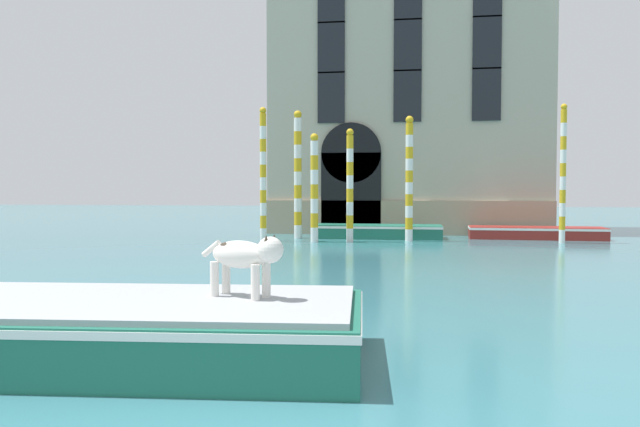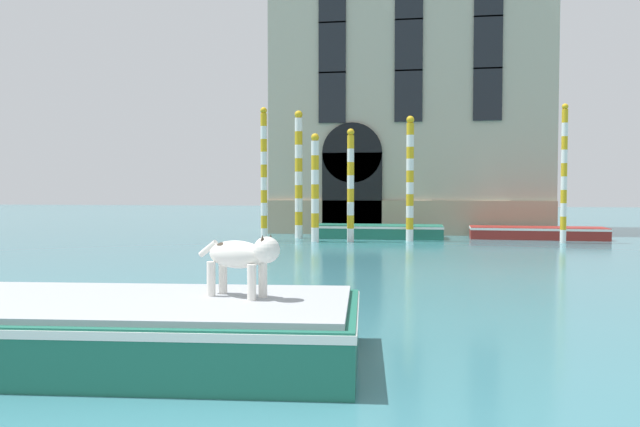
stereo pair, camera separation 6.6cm
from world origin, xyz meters
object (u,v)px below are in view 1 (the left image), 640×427
at_px(boat_moored_near_palazzo, 378,231).
at_px(mooring_pole_4, 314,187).
at_px(mooring_pole_1, 298,174).
at_px(mooring_pole_2, 563,173).
at_px(mooring_pole_3, 350,185).
at_px(boat_foreground, 69,327).
at_px(dog_on_deck, 246,256).
at_px(mooring_pole_5, 263,174).
at_px(boat_moored_far, 536,232).
at_px(mooring_pole_0, 409,178).

relative_size(boat_moored_near_palazzo, mooring_pole_4, 1.26).
bearing_deg(mooring_pole_1, mooring_pole_2, -3.87).
xyz_separation_m(mooring_pole_3, mooring_pole_4, (-1.18, -0.24, -0.08)).
distance_m(boat_foreground, dog_on_deck, 2.04).
distance_m(boat_foreground, mooring_pole_4, 14.77).
bearing_deg(boat_foreground, mooring_pole_5, 91.06).
bearing_deg(mooring_pole_5, boat_moored_near_palazzo, 25.12).
height_order(mooring_pole_1, mooring_pole_4, mooring_pole_1).
distance_m(mooring_pole_1, mooring_pole_5, 1.59).
distance_m(dog_on_deck, mooring_pole_5, 14.92).
relative_size(boat_moored_near_palazzo, mooring_pole_2, 1.01).
distance_m(mooring_pole_2, mooring_pole_5, 10.06).
relative_size(dog_on_deck, mooring_pole_1, 0.22).
height_order(boat_moored_far, mooring_pole_1, mooring_pole_1).
relative_size(dog_on_deck, mooring_pole_2, 0.22).
xyz_separation_m(boat_foreground, boat_moored_far, (8.10, 17.05, -0.12)).
relative_size(boat_foreground, mooring_pole_4, 1.75).
relative_size(boat_moored_near_palazzo, mooring_pole_1, 1.00).
bearing_deg(mooring_pole_1, mooring_pole_3, -29.66).
distance_m(dog_on_deck, mooring_pole_2, 16.63).
xyz_separation_m(dog_on_deck, mooring_pole_0, (1.72, 15.17, 1.06)).
height_order(boat_foreground, boat_moored_near_palazzo, boat_foreground).
relative_size(boat_foreground, mooring_pole_5, 1.40).
distance_m(boat_moored_far, mooring_pole_4, 8.22).
xyz_separation_m(mooring_pole_1, mooring_pole_2, (9.04, -0.61, -0.01)).
xyz_separation_m(mooring_pole_2, mooring_pole_4, (-8.23, -0.77, -0.47)).
bearing_deg(mooring_pole_1, mooring_pole_5, -128.50).
height_order(mooring_pole_1, mooring_pole_2, mooring_pole_1).
height_order(boat_foreground, mooring_pole_1, mooring_pole_1).
bearing_deg(mooring_pole_0, mooring_pole_2, -0.33).
relative_size(mooring_pole_1, mooring_pole_5, 1.00).
height_order(mooring_pole_0, mooring_pole_5, mooring_pole_5).
bearing_deg(boat_foreground, boat_moored_far, 60.22).
height_order(boat_foreground, mooring_pole_0, mooring_pole_0).
xyz_separation_m(boat_foreground, mooring_pole_3, (1.59, 14.93, 1.59)).
relative_size(mooring_pole_1, mooring_pole_3, 1.20).
bearing_deg(mooring_pole_1, mooring_pole_4, -59.41).
bearing_deg(mooring_pole_5, mooring_pole_4, -4.33).
bearing_deg(mooring_pole_3, mooring_pole_1, 150.34).
xyz_separation_m(boat_moored_near_palazzo, mooring_pole_4, (-2.06, -1.95, 1.60)).
xyz_separation_m(mooring_pole_0, mooring_pole_2, (5.05, -0.03, 0.15)).
height_order(boat_moored_far, mooring_pole_4, mooring_pole_4).
height_order(boat_moored_far, mooring_pole_5, mooring_pole_5).
bearing_deg(boat_moored_far, boat_foreground, -112.93).
relative_size(boat_foreground, mooring_pole_0, 1.49).
bearing_deg(mooring_pole_3, boat_moored_near_palazzo, 62.93).
relative_size(mooring_pole_2, mooring_pole_4, 1.26).
bearing_deg(mooring_pole_5, dog_on_deck, -77.29).
height_order(boat_moored_near_palazzo, mooring_pole_3, mooring_pole_3).
xyz_separation_m(mooring_pole_0, mooring_pole_5, (-4.99, -0.66, 0.15)).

